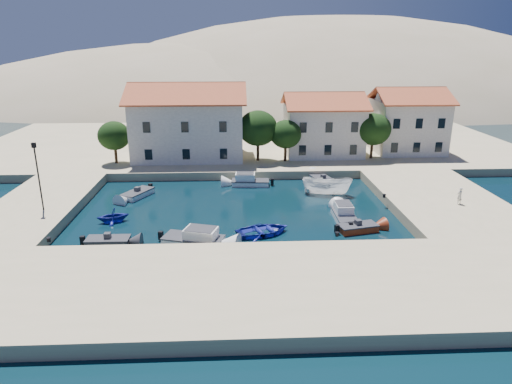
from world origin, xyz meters
TOP-DOWN VIEW (x-y plane):
  - ground at (0.00, 0.00)m, footprint 400.00×400.00m
  - quay_south at (0.00, -6.00)m, footprint 52.00×12.00m
  - quay_east at (20.50, 10.00)m, footprint 11.00×20.00m
  - quay_west at (-19.00, 10.00)m, footprint 8.00×20.00m
  - quay_north at (2.00, 38.00)m, footprint 80.00×36.00m
  - hills at (20.64, 123.62)m, footprint 254.00×176.00m
  - building_left at (-6.00, 28.00)m, footprint 14.70×9.45m
  - building_mid at (12.00, 29.00)m, footprint 10.50×8.40m
  - building_right at (24.00, 30.00)m, footprint 9.45×8.40m
  - trees at (4.51, 25.46)m, footprint 37.30×5.30m
  - lamppost at (-17.50, 8.00)m, footprint 0.35×0.25m
  - bollards at (2.80, 3.87)m, footprint 29.36×9.56m
  - motorboat_grey_sw at (-10.24, 2.17)m, footprint 3.44×1.54m
  - cabin_cruiser_south at (-3.41, 2.05)m, footprint 5.25×3.39m
  - rowboat_south at (2.35, 3.82)m, footprint 5.45×4.64m
  - motorboat_red_se at (10.55, 4.03)m, footprint 3.64×2.25m
  - cabin_cruiser_east at (10.00, 6.68)m, footprint 1.84×4.39m
  - boat_east at (9.83, 14.23)m, footprint 5.68×3.36m
  - motorboat_white_ne at (10.21, 18.26)m, footprint 2.80×4.32m
  - rowboat_west at (-11.11, 7.26)m, footprint 3.38×3.13m
  - motorboat_white_west at (-10.31, 14.39)m, footprint 3.23×4.15m
  - cabin_cruiser_north at (1.75, 17.86)m, footprint 4.35×2.07m
  - pedestrian at (21.14, 7.80)m, footprint 0.69×0.59m

SIDE VIEW (x-z plane):
  - hills at x=20.64m, z-range -72.90..26.10m
  - ground at x=0.00m, z-range 0.00..0.00m
  - rowboat_south at x=2.35m, z-range -0.48..0.48m
  - boat_east at x=9.83m, z-range -1.03..1.03m
  - rowboat_west at x=-11.11m, z-range -0.73..0.73m
  - motorboat_white_ne at x=10.21m, z-range -0.33..0.92m
  - motorboat_white_west at x=-10.31m, z-range -0.33..0.92m
  - motorboat_grey_sw at x=-10.24m, z-range -0.33..0.92m
  - motorboat_red_se at x=10.55m, z-range -0.33..0.92m
  - cabin_cruiser_east at x=10.00m, z-range -0.32..1.28m
  - cabin_cruiser_north at x=1.75m, z-range -0.32..1.28m
  - cabin_cruiser_south at x=-3.41m, z-range -0.32..1.28m
  - quay_south at x=0.00m, z-range 0.00..1.00m
  - quay_east at x=20.50m, z-range 0.00..1.00m
  - quay_west at x=-19.00m, z-range 0.00..1.00m
  - quay_north at x=2.00m, z-range 0.00..1.00m
  - bollards at x=2.80m, z-range 1.00..1.30m
  - pedestrian at x=21.14m, z-range 1.00..2.62m
  - lamppost at x=-17.50m, z-range 1.64..7.87m
  - trees at x=4.51m, z-range 1.61..8.06m
  - building_mid at x=12.00m, z-range 1.07..9.37m
  - building_right at x=24.00m, z-range 1.07..9.87m
  - building_left at x=-6.00m, z-range 1.09..10.79m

